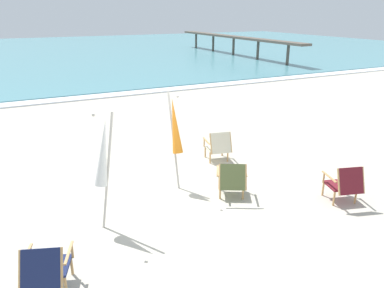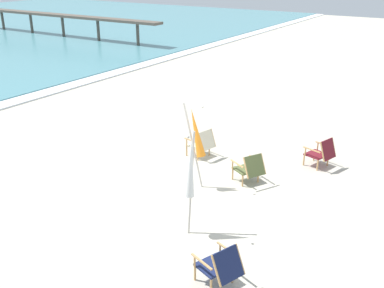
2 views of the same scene
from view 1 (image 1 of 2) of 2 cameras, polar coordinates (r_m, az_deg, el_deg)
name	(u,v)px [view 1 (image 1 of 2)]	position (r m, az deg, el deg)	size (l,w,h in m)	color
ground_plane	(178,205)	(7.54, -2.19, -9.25)	(80.00, 80.00, 0.00)	#B7AF9E
sea	(35,53)	(37.25, -22.80, 12.70)	(80.00, 40.00, 0.10)	teal
surf_band	(77,98)	(17.27, -17.06, 6.76)	(80.00, 1.10, 0.06)	white
beach_chair_mid_center	(218,146)	(9.45, 4.05, -0.25)	(0.70, 0.80, 0.81)	beige
beach_chair_front_right	(46,268)	(5.58, -21.36, -17.17)	(0.79, 0.89, 0.79)	#19234C
beach_chair_back_right	(232,179)	(7.65, 6.10, -5.31)	(0.85, 0.91, 0.80)	#515B33
beach_chair_front_left	(345,183)	(8.00, 22.28, -5.56)	(0.74, 0.81, 0.82)	maroon
umbrella_furled_white	(103,154)	(6.45, -13.36, -1.47)	(0.47, 0.31, 2.10)	#B7B2A8
umbrella_furled_orange	(175,127)	(7.85, -2.62, 2.66)	(0.24, 0.63, 2.07)	#B7B2A8
pier_distant	(234,38)	(32.41, 6.38, 15.76)	(0.90, 17.17, 1.64)	brown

